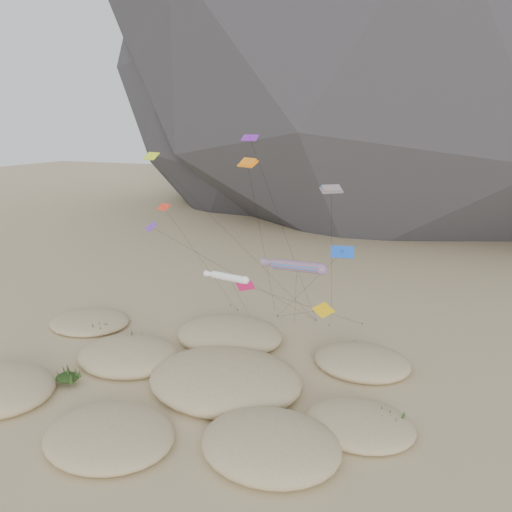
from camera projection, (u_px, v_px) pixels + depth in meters
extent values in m
plane|color=#CCB789|center=(196.00, 399.00, 50.36)|extent=(500.00, 500.00, 0.00)
ellipsoid|color=#2B2B30|center=(276.00, 69.00, 162.48)|extent=(136.20, 127.83, 116.00)
ellipsoid|color=#CCB789|center=(110.00, 435.00, 43.60)|extent=(11.92, 10.13, 2.58)
ellipsoid|color=#CCB789|center=(270.00, 444.00, 42.16)|extent=(12.18, 10.36, 3.19)
ellipsoid|color=#CCB789|center=(129.00, 355.00, 58.43)|extent=(12.23, 10.39, 2.96)
ellipsoid|color=#CCB789|center=(225.00, 379.00, 52.77)|extent=(16.60, 14.11, 3.54)
ellipsoid|color=#CCB789|center=(360.00, 424.00, 45.45)|extent=(10.06, 8.55, 2.06)
ellipsoid|color=#CCB789|center=(229.00, 335.00, 64.06)|extent=(13.90, 11.81, 3.13)
ellipsoid|color=#CCB789|center=(362.00, 362.00, 57.11)|extent=(11.02, 9.36, 2.52)
ellipsoid|color=#CCB789|center=(90.00, 322.00, 69.00)|extent=(11.31, 9.61, 1.81)
ellipsoid|color=black|center=(16.00, 391.00, 50.18)|extent=(3.10, 2.65, 0.93)
ellipsoid|color=black|center=(68.00, 377.00, 53.09)|extent=(2.57, 2.20, 0.77)
ellipsoid|color=black|center=(107.00, 448.00, 41.92)|extent=(2.15, 1.84, 0.64)
ellipsoid|color=black|center=(126.00, 440.00, 43.06)|extent=(2.26, 1.94, 0.68)
ellipsoid|color=black|center=(277.00, 442.00, 41.97)|extent=(3.68, 3.15, 1.10)
ellipsoid|color=black|center=(236.00, 433.00, 43.60)|extent=(2.60, 2.23, 0.78)
ellipsoid|color=black|center=(130.00, 342.00, 61.69)|extent=(2.59, 2.22, 0.78)
ellipsoid|color=black|center=(145.00, 350.00, 59.68)|extent=(2.07, 1.77, 0.62)
ellipsoid|color=black|center=(242.00, 377.00, 52.55)|extent=(3.27, 2.80, 0.98)
ellipsoid|color=black|center=(263.00, 372.00, 53.81)|extent=(2.46, 2.10, 0.74)
ellipsoid|color=black|center=(213.00, 385.00, 51.26)|extent=(2.87, 2.46, 0.86)
ellipsoid|color=black|center=(391.00, 422.00, 45.58)|extent=(2.10, 1.80, 0.63)
ellipsoid|color=black|center=(240.00, 329.00, 65.06)|extent=(2.65, 2.27, 0.80)
ellipsoid|color=black|center=(241.00, 341.00, 61.68)|extent=(2.34, 2.00, 0.70)
ellipsoid|color=black|center=(358.00, 362.00, 56.79)|extent=(2.47, 2.11, 0.74)
ellipsoid|color=black|center=(349.00, 369.00, 55.24)|extent=(2.01, 1.72, 0.60)
ellipsoid|color=black|center=(90.00, 321.00, 68.94)|extent=(2.53, 2.17, 0.76)
ellipsoid|color=black|center=(99.00, 330.00, 66.16)|extent=(1.74, 1.49, 0.52)
cylinder|color=#3F2D1E|center=(229.00, 322.00, 69.68)|extent=(0.08, 0.08, 0.30)
cylinder|color=#3F2D1E|center=(277.00, 316.00, 71.75)|extent=(0.08, 0.08, 0.30)
cylinder|color=#3F2D1E|center=(316.00, 320.00, 70.26)|extent=(0.08, 0.08, 0.30)
cylinder|color=#3F2D1E|center=(329.00, 325.00, 68.60)|extent=(0.08, 0.08, 0.30)
cylinder|color=#3F2D1E|center=(355.00, 341.00, 63.34)|extent=(0.08, 0.08, 0.30)
cylinder|color=#3F2D1E|center=(231.00, 305.00, 75.93)|extent=(0.08, 0.08, 0.30)
cylinder|color=#3F2D1E|center=(362.00, 323.00, 69.07)|extent=(0.08, 0.08, 0.30)
cylinder|color=#3F2D1E|center=(238.00, 310.00, 74.02)|extent=(0.08, 0.08, 0.30)
cylinder|color=orange|center=(297.00, 266.00, 56.27)|extent=(6.87, 3.48, 1.94)
sphere|color=orange|center=(322.00, 270.00, 54.02)|extent=(1.30, 1.30, 1.30)
cone|color=orange|center=(272.00, 263.00, 58.76)|extent=(3.02, 2.00, 1.39)
cylinder|color=black|center=(296.00, 297.00, 63.08)|extent=(3.48, 10.54, 11.39)
cylinder|color=white|center=(229.00, 277.00, 53.67)|extent=(4.92, 2.44, 1.13)
sphere|color=white|center=(245.00, 280.00, 52.02)|extent=(0.82, 0.82, 0.82)
cone|color=white|center=(212.00, 274.00, 55.49)|extent=(2.13, 1.35, 0.84)
cylinder|color=black|center=(242.00, 302.00, 62.10)|extent=(3.34, 14.36, 10.97)
cube|color=orange|center=(248.00, 164.00, 58.04)|extent=(3.08, 2.50, 0.85)
cube|color=orange|center=(248.00, 162.00, 57.98)|extent=(2.57, 2.05, 0.83)
cylinder|color=black|center=(263.00, 246.00, 66.15)|extent=(0.59, 11.45, 22.45)
cube|color=orange|center=(331.00, 190.00, 55.03)|extent=(2.62, 2.38, 0.69)
cube|color=orange|center=(331.00, 188.00, 54.97)|extent=(2.19, 1.97, 0.68)
cylinder|color=black|center=(331.00, 263.00, 62.90)|extent=(1.98, 11.09, 19.87)
cube|color=purple|center=(250.00, 138.00, 56.11)|extent=(1.89, 1.04, 0.68)
cube|color=purple|center=(250.00, 139.00, 56.14)|extent=(0.23, 0.20, 0.64)
cylinder|color=black|center=(287.00, 239.00, 63.20)|extent=(5.54, 10.83, 25.37)
cube|color=#5B1EB3|center=(151.00, 227.00, 57.76)|extent=(2.30, 2.35, 0.79)
cube|color=#5B1EB3|center=(151.00, 228.00, 57.80)|extent=(0.34, 0.34, 0.74)
cylinder|color=black|center=(242.00, 278.00, 64.02)|extent=(15.81, 16.08, 15.37)
cube|color=blue|center=(342.00, 252.00, 50.67)|extent=(2.49, 1.49, 1.04)
cube|color=blue|center=(342.00, 253.00, 50.71)|extent=(0.34, 0.41, 0.76)
cylinder|color=black|center=(304.00, 290.00, 61.22)|extent=(12.19, 14.53, 14.30)
cube|color=#CBEA18|center=(151.00, 156.00, 60.84)|extent=(2.37, 1.68, 0.86)
cube|color=#CBEA18|center=(151.00, 157.00, 60.88)|extent=(0.33, 0.34, 0.72)
cylinder|color=black|center=(240.00, 244.00, 65.56)|extent=(18.37, 11.46, 23.07)
cube|color=#BF1148|center=(246.00, 286.00, 54.65)|extent=(2.01, 2.06, 0.67)
cube|color=#BF1148|center=(246.00, 287.00, 54.69)|extent=(0.29, 0.29, 0.65)
cylinder|color=black|center=(311.00, 307.00, 61.87)|extent=(10.04, 17.49, 9.71)
cube|color=red|center=(164.00, 207.00, 57.77)|extent=(1.98, 1.51, 0.68)
cube|color=red|center=(164.00, 208.00, 57.81)|extent=(0.27, 0.27, 0.60)
cylinder|color=black|center=(205.00, 265.00, 65.91)|extent=(2.81, 14.30, 17.55)
cube|color=yellow|center=(324.00, 310.00, 49.99)|extent=(2.00, 2.68, 0.79)
cube|color=yellow|center=(324.00, 311.00, 50.03)|extent=(0.27, 0.33, 0.83)
cylinder|color=black|center=(296.00, 314.00, 60.89)|extent=(11.14, 17.28, 8.85)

